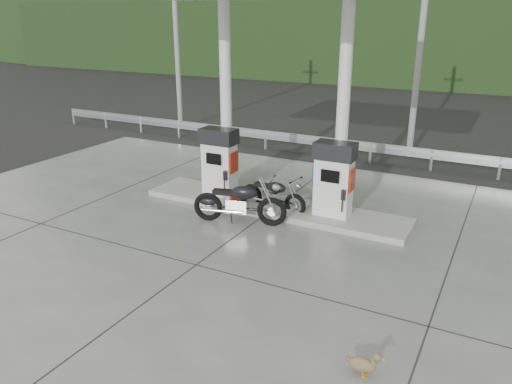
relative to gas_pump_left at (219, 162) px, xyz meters
The scene contains 16 objects.
ground 3.16m from the gas_pump_left, 57.38° to the right, with size 160.00×160.00×0.00m, color black.
forecourt_apron 3.15m from the gas_pump_left, 57.38° to the right, with size 18.00×14.00×0.02m, color #62625D.
pump_island 1.87m from the gas_pump_left, ahead, with size 7.00×1.40×0.15m, color #9A978F.
gas_pump_left is the anchor object (origin of this frame).
gas_pump_right 3.20m from the gas_pump_left, ahead, with size 0.95×0.55×1.80m, color white, non-canonical shape.
canopy_column_left 1.65m from the gas_pump_left, 90.00° to the left, with size 0.30×0.30×5.00m, color white.
canopy_column_right 3.60m from the gas_pump_left, ahead, with size 0.30×0.30×5.00m, color white.
guardrail 5.74m from the gas_pump_left, 73.78° to the left, with size 26.00×0.16×1.42m, color #ADAFB5, non-canonical shape.
road 9.20m from the gas_pump_left, 79.92° to the left, with size 60.00×7.00×0.01m, color black.
utility_pole_a 9.93m from the gas_pump_left, 132.44° to the left, with size 0.22×0.22×8.00m, color gray.
utility_pole_b 8.40m from the gas_pump_left, 62.78° to the left, with size 0.22×0.22×8.00m, color gray.
tree_band 27.61m from the gas_pump_left, 86.67° to the left, with size 80.00×6.00×6.00m, color black.
forested_hills 57.53m from the gas_pump_left, 88.41° to the left, with size 100.00×40.00×140.00m, color black, non-canonical shape.
motorcycle_left 1.77m from the gas_pump_left, ahead, with size 1.77×0.56×0.84m, color black, non-canonical shape.
motorcycle_right 1.84m from the gas_pump_left, 42.72° to the right, with size 2.14×0.67×1.01m, color black, non-canonical shape.
duck 7.55m from the gas_pump_left, 43.07° to the right, with size 0.47×0.13×0.34m, color brown, non-canonical shape.
Camera 1 is at (5.24, -8.34, 4.73)m, focal length 35.00 mm.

